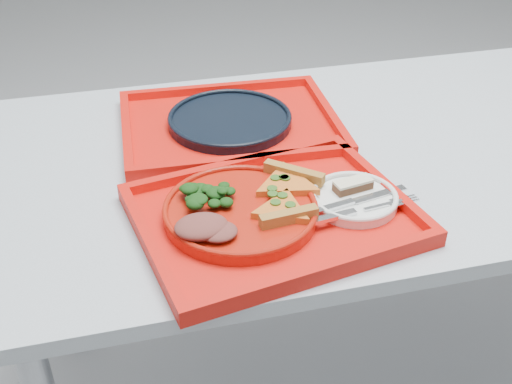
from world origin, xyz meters
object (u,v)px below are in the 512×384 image
tray_far (230,127)px  navy_plate (230,121)px  dessert_bar (353,185)px  dinner_plate (241,213)px  tray_main (273,219)px

tray_far → navy_plate: navy_plate is taller
navy_plate → tray_far: bearing=0.0°
navy_plate → dessert_bar: size_ratio=3.58×
dinner_plate → dessert_bar: (0.21, 0.01, 0.01)m
navy_plate → dessert_bar: 0.35m
tray_main → tray_far: (-0.00, 0.34, 0.00)m
tray_main → dessert_bar: bearing=-1.2°
tray_main → tray_far: same height
dessert_bar → dinner_plate: bearing=173.2°
tray_far → dessert_bar: size_ratio=6.20×
dinner_plate → navy_plate: (0.05, 0.33, -0.00)m
tray_main → navy_plate: 0.34m
tray_main → dessert_bar: dessert_bar is taller
tray_main → dinner_plate: bearing=159.9°
navy_plate → tray_main: bearing=-89.7°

